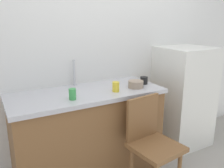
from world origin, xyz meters
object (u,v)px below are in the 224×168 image
at_px(terracotta_bowl, 136,84).
at_px(cup_green, 72,94).
at_px(chair, 151,142).
at_px(cup_black, 144,80).
at_px(refrigerator, 183,97).
at_px(cup_yellow, 116,87).

bearing_deg(terracotta_bowl, cup_green, -176.67).
relative_size(chair, cup_black, 11.19).
distance_m(refrigerator, terracotta_bowl, 0.89).
distance_m(refrigerator, cup_yellow, 1.12).
xyz_separation_m(cup_yellow, cup_green, (-0.44, -0.02, 0.00)).
relative_size(refrigerator, cup_black, 15.51).
distance_m(chair, cup_green, 0.82).
xyz_separation_m(chair, cup_black, (0.24, 0.47, 0.43)).
height_order(refrigerator, terracotta_bowl, refrigerator).
bearing_deg(chair, refrigerator, 23.30).
distance_m(chair, cup_black, 0.68).
bearing_deg(cup_green, cup_black, 7.60).
relative_size(chair, cup_green, 9.24).
bearing_deg(terracotta_bowl, chair, -102.78).
bearing_deg(cup_green, cup_yellow, 2.52).
bearing_deg(chair, cup_yellow, 104.90).
bearing_deg(terracotta_bowl, cup_yellow, -175.21).
height_order(chair, cup_yellow, cup_yellow).
height_order(chair, terracotta_bowl, terracotta_bowl).
xyz_separation_m(refrigerator, cup_black, (-0.67, -0.07, 0.31)).
distance_m(refrigerator, chair, 1.06).
relative_size(terracotta_bowl, cup_yellow, 1.60).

